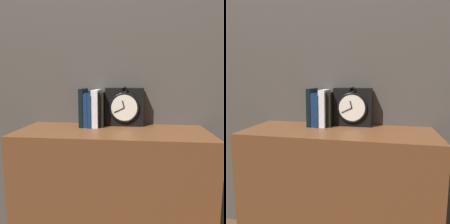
% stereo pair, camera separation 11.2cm
% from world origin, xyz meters
% --- Properties ---
extents(wall_back, '(6.00, 0.05, 2.60)m').
position_xyz_m(wall_back, '(0.00, 0.21, 1.30)').
color(wall_back, '#47423D').
rests_on(wall_back, ground_plane).
extents(bookshelf, '(0.99, 0.37, 0.74)m').
position_xyz_m(bookshelf, '(0.00, 0.00, 0.37)').
color(bookshelf, brown).
rests_on(bookshelf, ground_plane).
extents(clock, '(0.22, 0.08, 0.22)m').
position_xyz_m(clock, '(0.06, 0.13, 0.85)').
color(clock, black).
rests_on(clock, bookshelf).
extents(book_slot0_black, '(0.02, 0.14, 0.21)m').
position_xyz_m(book_slot0_black, '(-0.17, 0.10, 0.85)').
color(book_slot0_black, black).
rests_on(book_slot0_black, bookshelf).
extents(book_slot1_navy, '(0.02, 0.14, 0.19)m').
position_xyz_m(book_slot1_navy, '(-0.15, 0.11, 0.84)').
color(book_slot1_navy, navy).
rests_on(book_slot1_navy, bookshelf).
extents(book_slot2_navy, '(0.02, 0.15, 0.18)m').
position_xyz_m(book_slot2_navy, '(-0.13, 0.10, 0.83)').
color(book_slot2_navy, '#0F284E').
rests_on(book_slot2_navy, bookshelf).
extents(book_slot3_white, '(0.04, 0.14, 0.21)m').
position_xyz_m(book_slot3_white, '(-0.10, 0.10, 0.85)').
color(book_slot3_white, silver).
rests_on(book_slot3_white, bookshelf).
extents(book_slot4_black, '(0.02, 0.12, 0.19)m').
position_xyz_m(book_slot4_black, '(-0.07, 0.12, 0.84)').
color(book_slot4_black, black).
rests_on(book_slot4_black, bookshelf).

